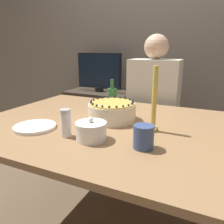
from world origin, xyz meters
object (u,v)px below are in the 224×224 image
Objects in this scene: person_man_blue_shirt at (152,121)px; sugar_bowl at (91,131)px; sugar_shaker at (66,123)px; candle at (154,105)px; bottle at (112,99)px; tv_monitor at (99,72)px; cake at (112,111)px.

sugar_bowl is at bearing 87.83° from person_man_blue_shirt.
sugar_bowl is 1.07× the size of sugar_shaker.
person_man_blue_shirt is at bearing 104.09° from candle.
bottle reaches higher than sugar_bowl.
sugar_shaker is at bearing 80.65° from person_man_blue_shirt.
tv_monitor reaches higher than candle.
tv_monitor is at bearing -29.88° from person_man_blue_shirt.
person_man_blue_shirt is (0.07, 0.67, -0.26)m from cake.
sugar_bowl is 0.33m from candle.
cake is 0.19m from bottle.
cake is at bearing -58.58° from tv_monitor.
tv_monitor is (-0.70, 1.39, 0.11)m from sugar_bowl.
bottle is 0.60m from person_man_blue_shirt.
candle is at bearing 34.56° from sugar_shaker.
person_man_blue_shirt is at bearing -29.88° from tv_monitor.
sugar_shaker is at bearing -67.63° from tv_monitor.
cake is at bearing 83.96° from person_man_blue_shirt.
candle is 1.49m from tv_monitor.
sugar_shaker is (-0.12, -0.01, 0.02)m from sugar_bowl.
sugar_shaker is at bearing -106.24° from cake.
sugar_shaker reaches higher than cake.
cake is 2.05× the size of sugar_shaker.
tv_monitor is at bearing 121.42° from cake.
cake is 0.21× the size of person_man_blue_shirt.
candle is (0.22, 0.23, 0.09)m from sugar_bowl.
sugar_shaker is 0.48m from bottle.
tv_monitor is at bearing 128.45° from candle.
person_man_blue_shirt is at bearing 83.96° from cake.
sugar_shaker is 0.43m from candle.
sugar_bowl is 0.26× the size of tv_monitor.
sugar_shaker is 1.03m from person_man_blue_shirt.
cake is at bearing 73.76° from sugar_shaker.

